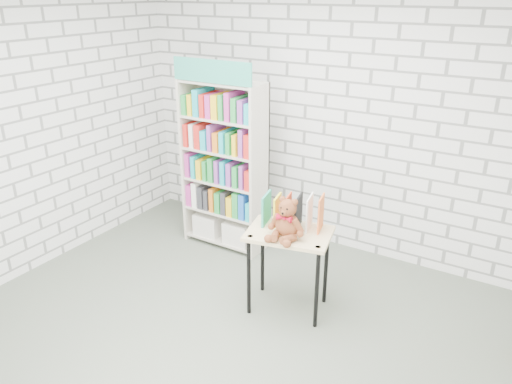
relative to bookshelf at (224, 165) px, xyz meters
The scene contains 6 objects.
ground 1.86m from the bookshelf, 57.58° to the right, with size 4.50×4.50×0.00m, color #545D4E.
room_shell 1.81m from the bookshelf, 57.58° to the right, with size 4.52×4.02×2.81m.
bookshelf is the anchor object (origin of this frame).
display_table 1.43m from the bookshelf, 31.80° to the right, with size 0.81×0.64×0.77m.
table_books 1.32m from the bookshelf, 28.20° to the right, with size 0.54×0.32×0.30m.
teddy_bear 1.48m from the bookshelf, 34.80° to the right, with size 0.33×0.30×0.36m.
Camera 1 is at (2.08, -2.80, 2.73)m, focal length 35.00 mm.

